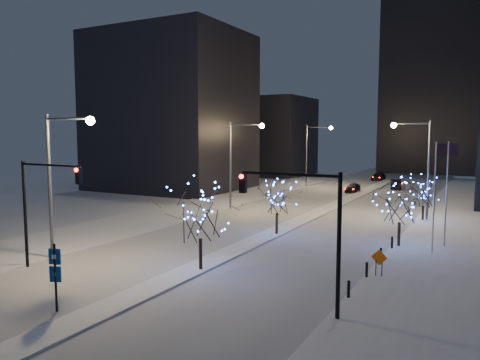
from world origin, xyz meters
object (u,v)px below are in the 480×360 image
Objects in this scene: traffic_signal_east at (307,218)px; holiday_tree_median_near at (200,213)px; street_lamp_w_mid at (238,153)px; holiday_tree_plaza_far at (424,191)px; car_mid at (396,184)px; street_lamp_w_far at (313,147)px; car_near at (353,188)px; street_lamp_east at (419,156)px; holiday_tree_plaza_near at (400,203)px; wayfinding_sign at (55,270)px; street_lamp_w_near at (60,167)px; traffic_signal_west at (41,197)px; car_far at (378,177)px; construction_sign at (379,260)px; holiday_tree_median_far at (277,198)px.

holiday_tree_median_near is at bearing 156.54° from traffic_signal_east.
street_lamp_w_mid reaches higher than holiday_tree_plaza_far.
street_lamp_w_mid is 2.14× the size of car_mid.
car_near is (7.44, -3.14, -5.80)m from street_lamp_w_far.
holiday_tree_plaza_near is at bearing -88.15° from street_lamp_east.
car_mid is (-5.57, 55.45, -3.99)m from traffic_signal_east.
street_lamp_w_near is at bearing 119.26° from wayfinding_sign.
street_lamp_w_near is 25.00m from street_lamp_w_mid.
traffic_signal_west is at bearing -123.01° from holiday_tree_plaza_far.
street_lamp_east is 2.10× the size of car_far.
traffic_signal_west is 1.41× the size of holiday_tree_plaza_far.
traffic_signal_west is 17.41m from traffic_signal_east.
street_lamp_w_near is at bearing -94.44° from car_far.
traffic_signal_west is 1.71× the size of car_near.
street_lamp_w_mid is 24.40m from holiday_tree_median_near.
holiday_tree_plaza_far reaches higher than construction_sign.
holiday_tree_plaza_far is (10.18, 24.78, -0.77)m from holiday_tree_median_near.
traffic_signal_east is (17.88, -1.00, -1.74)m from street_lamp_w_near.
street_lamp_w_far reaches higher than car_mid.
traffic_signal_east reaches higher than holiday_tree_median_far.
street_lamp_east reaches higher than wayfinding_sign.
street_lamp_east is at bearing -71.16° from car_far.
traffic_signal_west is 10.13m from holiday_tree_median_near.
traffic_signal_east is at bearing -97.34° from construction_sign.
holiday_tree_median_far is at bearing 61.63° from traffic_signal_west.
car_mid is at bearing 105.15° from holiday_tree_plaza_far.
car_far is (6.98, 16.65, -5.81)m from street_lamp_w_far.
traffic_signal_west reaches higher than car_far.
holiday_tree_median_near reaches higher than construction_sign.
holiday_tree_median_near is (8.94, 4.66, -0.98)m from traffic_signal_west.
construction_sign is (0.31, -8.56, -2.33)m from holiday_tree_plaza_near.
street_lamp_east is 2.92× the size of wayfinding_sign.
holiday_tree_median_near reaches higher than car_near.
traffic_signal_west is 1.47× the size of car_far.
car_mid is at bearing 85.89° from holiday_tree_median_far.
street_lamp_east reaches higher than construction_sign.
traffic_signal_west is at bearing -176.71° from traffic_signal_east.
car_far is at bearing 92.20° from holiday_tree_median_near.
street_lamp_w_mid and street_lamp_east have the same top height.
holiday_tree_median_near is (9.44, -22.34, -2.71)m from street_lamp_w_mid.
holiday_tree_plaza_near is (19.44, -34.92, -3.02)m from street_lamp_w_far.
holiday_tree_plaza_far is at bearing 56.99° from traffic_signal_west.
holiday_tree_median_near is 26.80m from holiday_tree_plaza_far.
car_near is 2.46× the size of construction_sign.
street_lamp_w_far is 36.84m from holiday_tree_median_far.
construction_sign is (19.75, 6.52, -5.35)m from street_lamp_w_near.
traffic_signal_east reaches higher than holiday_tree_plaza_far.
street_lamp_w_near reaches higher than traffic_signal_west.
street_lamp_east is at bearing 54.54° from holiday_tree_median_far.
street_lamp_w_mid is at bearing -109.42° from car_near.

